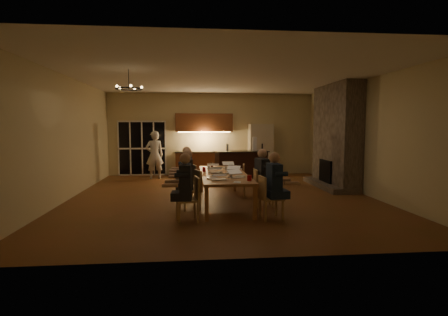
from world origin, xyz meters
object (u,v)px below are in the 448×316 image
standing_person (155,155)px  laptop_d (233,169)px  laptop_b (236,173)px  redcup_near (249,178)px  bar_blender (254,144)px  plate_left (212,178)px  chair_left_far (187,182)px  person_right_mid (262,178)px  mug_mid (226,168)px  person_left_mid (188,179)px  mug_front (221,174)px  chair_right_far (251,181)px  redcup_mid (204,169)px  can_cola (212,165)px  laptop_a (219,175)px  refrigerator (260,150)px  laptop_f (229,164)px  laptop_c (215,168)px  person_left_near (185,188)px  mug_back (209,168)px  laptop_e (213,164)px  chair_left_near (187,199)px  person_left_far (187,173)px  person_right_near (274,186)px  bar_bottle (227,147)px  chair_right_near (271,198)px  chandelier (129,89)px  plate_far (237,169)px  chair_right_mid (264,188)px  chair_left_mid (190,190)px  can_silver (231,174)px  plate_near (240,176)px

standing_person → laptop_d: size_ratio=5.45×
laptop_b → redcup_near: (0.22, -0.45, -0.05)m
bar_blender → plate_left: bearing=-106.5°
chair_left_far → person_right_mid: person_right_mid is taller
mug_mid → bar_blender: bearing=64.8°
person_left_mid → mug_front: size_ratio=13.80×
chair_right_far → redcup_mid: 1.36m
can_cola → chair_right_far: bearing=-37.0°
laptop_a → refrigerator: bearing=-118.6°
standing_person → laptop_f: bearing=112.0°
laptop_b → laptop_c: size_ratio=1.00×
person_left_near → mug_back: 2.49m
laptop_e → mug_front: bearing=96.8°
chair_left_near → laptop_c: size_ratio=2.78×
person_left_far → laptop_a: bearing=27.6°
person_right_near → mug_mid: (-0.74, 2.27, 0.11)m
bar_bottle → chair_right_near: bearing=-85.1°
laptop_c → mug_mid: 0.61m
person_left_far → chandelier: chandelier is taller
laptop_e → mug_mid: bearing=132.4°
chair_right_far → mug_back: size_ratio=8.90×
laptop_a → plate_far: laptop_a is taller
refrigerator → chair_right_mid: (-1.00, -5.41, -0.55)m
redcup_near → redcup_mid: (-0.89, 1.61, 0.00)m
plate_left → can_cola: bearing=86.7°
chair_left_mid → chandelier: 2.69m
laptop_a → mug_back: bearing=-95.4°
can_silver → bar_bottle: 3.82m
bar_blender → refrigerator: bearing=77.9°
chair_right_far → person_right_near: person_right_near is taller
person_right_mid → mug_mid: 1.35m
person_left_mid → mug_back: size_ratio=13.80×
mug_back → can_silver: 1.51m
person_left_mid → standing_person: 4.90m
refrigerator → can_cola: size_ratio=16.67×
chair_right_near → chair_right_far: bearing=-6.4°
laptop_d → laptop_e: size_ratio=1.00×
person_right_mid → laptop_f: (-0.62, 1.56, 0.17)m
can_cola → bar_blender: (1.57, 1.83, 0.50)m
chair_right_near → chair_left_mid: bearing=50.7°
chandelier → bar_bottle: (2.62, 3.36, -1.55)m
chair_right_mid → laptop_b: 0.91m
refrigerator → laptop_c: bearing=-113.6°
chair_left_far → laptop_f: laptop_f is taller
laptop_b → laptop_f: (0.03, 1.87, 0.00)m
chandelier → plate_near: chandelier is taller
person_right_near → redcup_mid: 2.40m
chair_left_far → plate_far: size_ratio=3.30×
person_left_mid → bar_blender: size_ratio=2.97×
refrigerator → chair_left_mid: 6.18m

